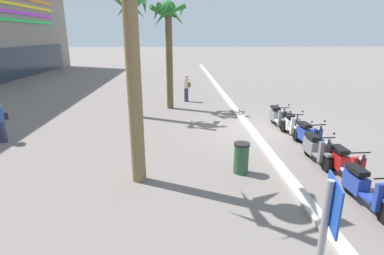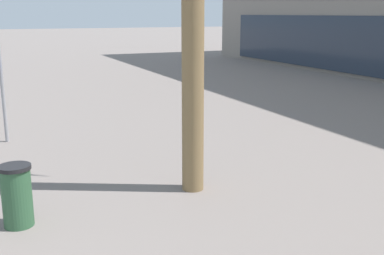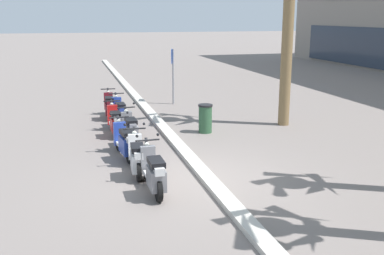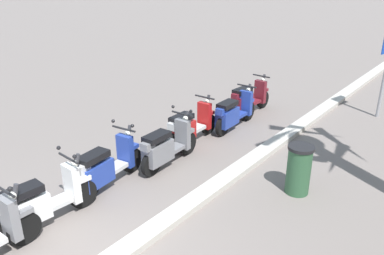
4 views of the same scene
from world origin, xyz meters
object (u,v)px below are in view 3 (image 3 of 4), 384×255
Objects in this scene: scooter_red_mid_centre at (115,122)px; scooter_grey_gap_after_mid at (130,129)px; crossing_sign at (173,70)px; scooter_blue_mid_rear at (119,112)px; scooter_blue_tail_end at (125,142)px; scooter_white_second_in_line at (137,157)px; scooter_grey_last_in_row at (153,173)px; scooter_maroon_mid_front at (109,106)px; litter_bin at (205,118)px.

scooter_grey_gap_after_mid is (1.19, 0.32, 0.01)m from scooter_red_mid_centre.
scooter_grey_gap_after_mid is 6.61m from crossing_sign.
crossing_sign is (-3.32, 2.71, 1.06)m from scooter_blue_mid_rear.
scooter_white_second_in_line is (1.41, 0.12, -0.01)m from scooter_blue_tail_end.
crossing_sign is at bearing 161.65° from scooter_white_second_in_line.
scooter_grey_last_in_row is (5.21, 0.30, 0.01)m from scooter_red_mid_centre.
scooter_white_second_in_line is at bearing -1.90° from scooter_blue_mid_rear.
scooter_blue_mid_rear is 0.78× the size of crossing_sign.
scooter_blue_mid_rear is at bearing 12.27° from scooter_maroon_mid_front.
scooter_grey_last_in_row reaches higher than litter_bin.
scooter_grey_last_in_row is at bearing 6.35° from scooter_blue_tail_end.
scooter_blue_tail_end is 0.73× the size of crossing_sign.
scooter_grey_gap_after_mid is 2.77m from scooter_white_second_in_line.
scooter_grey_gap_after_mid is 1.84× the size of litter_bin.
scooter_grey_gap_after_mid is at bearing 175.96° from scooter_white_second_in_line.
scooter_red_mid_centre is 0.76× the size of crossing_sign.
scooter_grey_gap_after_mid reaches higher than scooter_blue_mid_rear.
scooter_grey_gap_after_mid is 0.73× the size of crossing_sign.
litter_bin is (-2.10, 2.92, 0.03)m from scooter_blue_tail_end.
crossing_sign reaches higher than scooter_grey_last_in_row.
crossing_sign is (-5.95, 2.69, 1.05)m from scooter_grey_gap_after_mid.
scooter_white_second_in_line is 1.27m from scooter_grey_last_in_row.
scooter_maroon_mid_front is 4.19m from litter_bin.
scooter_grey_gap_after_mid is (2.63, 0.02, 0.01)m from scooter_blue_mid_rear.
scooter_maroon_mid_front is 1.05× the size of scooter_blue_tail_end.
scooter_blue_mid_rear is 1.07× the size of scooter_grey_gap_after_mid.
scooter_grey_gap_after_mid is 4.02m from scooter_grey_last_in_row.
scooter_maroon_mid_front is 7.82m from scooter_grey_last_in_row.
scooter_grey_gap_after_mid and scooter_blue_tail_end have the same top height.
crossing_sign is at bearing 164.77° from scooter_grey_last_in_row.
scooter_white_second_in_line is (6.56, 0.07, -0.01)m from scooter_maroon_mid_front.
scooter_grey_gap_after_mid is 1.01× the size of scooter_white_second_in_line.
crossing_sign is at bearing 157.60° from scooter_blue_tail_end.
scooter_blue_mid_rear reaches higher than litter_bin.
litter_bin is (-3.51, 2.80, 0.04)m from scooter_white_second_in_line.
scooter_blue_tail_end and scooter_grey_last_in_row have the same top height.
scooter_blue_tail_end is at bearing -173.65° from scooter_grey_last_in_row.
scooter_blue_tail_end is at bearing -4.30° from scooter_blue_mid_rear.
scooter_white_second_in_line is at bearing -18.35° from crossing_sign.
scooter_blue_tail_end and scooter_white_second_in_line have the same top height.
crossing_sign is (-4.75, 3.02, 1.06)m from scooter_red_mid_centre.
scooter_white_second_in_line is at bearing 1.82° from scooter_red_mid_centre.
scooter_blue_mid_rear is (1.17, 0.25, -0.01)m from scooter_maroon_mid_front.
scooter_red_mid_centre is 1.05× the size of scooter_white_second_in_line.
scooter_blue_tail_end reaches higher than scooter_red_mid_centre.
scooter_red_mid_centre is 1.03× the size of scooter_blue_tail_end.
scooter_maroon_mid_front is at bearing -175.94° from scooter_grey_gap_after_mid.
scooter_red_mid_centre is 5.22m from scooter_grey_last_in_row.
scooter_maroon_mid_front is at bearing -54.00° from crossing_sign.
scooter_red_mid_centre is (1.44, -0.31, -0.00)m from scooter_blue_mid_rear.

